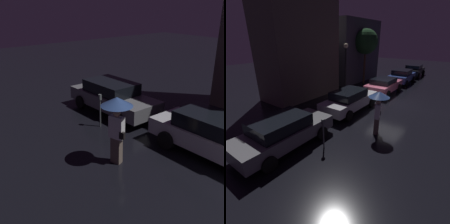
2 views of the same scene
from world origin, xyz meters
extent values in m
cube|color=slate|center=(-8.19, 1.38, 0.60)|extent=(4.49, 1.79, 0.59)
cube|color=black|center=(-8.37, 1.38, 1.15)|extent=(2.34, 1.56, 0.52)
cylinder|color=black|center=(-6.81, 2.25, 0.31)|extent=(0.61, 0.22, 0.61)
cylinder|color=black|center=(-6.81, 0.51, 0.31)|extent=(0.61, 0.22, 0.61)
cylinder|color=black|center=(-9.58, 2.25, 0.31)|extent=(0.61, 0.22, 0.61)
cylinder|color=black|center=(-9.58, 0.51, 0.31)|extent=(0.61, 0.22, 0.61)
cube|color=#B7B7BF|center=(-3.02, 1.44, 0.61)|extent=(4.51, 1.70, 0.58)
cube|color=black|center=(-3.20, 1.44, 1.15)|extent=(2.35, 1.49, 0.50)
cylinder|color=black|center=(-4.41, 2.28, 0.32)|extent=(0.64, 0.22, 0.64)
cylinder|color=black|center=(-4.41, 0.60, 0.32)|extent=(0.64, 0.22, 0.64)
cube|color=#66564C|center=(-4.80, -1.30, 0.43)|extent=(0.37, 0.30, 0.86)
cube|color=white|center=(-4.80, -1.30, 1.22)|extent=(0.51, 0.34, 0.72)
sphere|color=tan|center=(-4.80, -1.30, 1.69)|extent=(0.23, 0.23, 0.23)
cylinder|color=black|center=(-4.80, -1.30, 1.49)|extent=(0.02, 0.02, 0.83)
cone|color=navy|center=(-4.80, -1.30, 2.04)|extent=(0.97, 0.97, 0.27)
cube|color=black|center=(-4.55, -1.30, 1.04)|extent=(0.18, 0.14, 0.22)
cylinder|color=#4C5154|center=(-7.30, -0.05, 0.57)|extent=(0.06, 0.06, 1.14)
cube|color=#4C5154|center=(-7.30, -0.05, 1.25)|extent=(0.12, 0.10, 0.22)
camera|label=1|loc=(1.05, -6.27, 4.77)|focal=45.00mm
camera|label=2|loc=(-12.04, -4.45, 4.41)|focal=28.00mm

